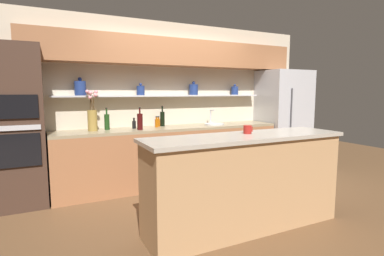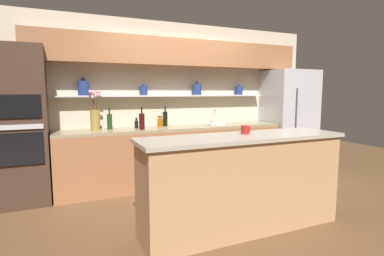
% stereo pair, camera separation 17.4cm
% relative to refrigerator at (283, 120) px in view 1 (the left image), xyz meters
% --- Properties ---
extents(ground_plane, '(12.00, 12.00, 0.00)m').
position_rel_refrigerator_xyz_m(ground_plane, '(-2.16, -1.20, -0.93)').
color(ground_plane, brown).
extents(back_wall_unit, '(5.20, 0.44, 2.60)m').
position_rel_refrigerator_xyz_m(back_wall_unit, '(-2.17, 0.33, 0.62)').
color(back_wall_unit, beige).
rests_on(back_wall_unit, ground_plane).
extents(back_counter_unit, '(3.59, 0.62, 0.92)m').
position_rel_refrigerator_xyz_m(back_counter_unit, '(-2.25, 0.04, -0.47)').
color(back_counter_unit, '#99603D').
rests_on(back_counter_unit, ground_plane).
extents(island_counter, '(2.24, 0.61, 1.02)m').
position_rel_refrigerator_xyz_m(island_counter, '(-2.16, -1.77, -0.42)').
color(island_counter, tan).
rests_on(island_counter, ground_plane).
extents(refrigerator, '(0.87, 0.73, 1.86)m').
position_rel_refrigerator_xyz_m(refrigerator, '(0.00, 0.00, 0.00)').
color(refrigerator, '#B7B7BC').
rests_on(refrigerator, ground_plane).
extents(oven_tower, '(0.70, 0.64, 2.06)m').
position_rel_refrigerator_xyz_m(oven_tower, '(-4.41, 0.04, 0.10)').
color(oven_tower, '#3D281E').
rests_on(oven_tower, ground_plane).
extents(flower_vase, '(0.17, 0.15, 0.58)m').
position_rel_refrigerator_xyz_m(flower_vase, '(-3.46, 0.09, 0.19)').
color(flower_vase, olive).
rests_on(flower_vase, back_counter_unit).
extents(sink_fixture, '(0.33, 0.33, 0.25)m').
position_rel_refrigerator_xyz_m(sink_fixture, '(-1.49, 0.05, 0.01)').
color(sink_fixture, '#B7B7BC').
rests_on(sink_fixture, back_counter_unit).
extents(bottle_wine_0, '(0.07, 0.07, 0.33)m').
position_rel_refrigerator_xyz_m(bottle_wine_0, '(-2.36, 0.21, 0.11)').
color(bottle_wine_0, black).
rests_on(bottle_wine_0, back_counter_unit).
extents(bottle_sauce_1, '(0.05, 0.05, 0.16)m').
position_rel_refrigerator_xyz_m(bottle_sauce_1, '(-2.43, 0.18, 0.06)').
color(bottle_sauce_1, '#9E4C0A').
rests_on(bottle_sauce_1, back_counter_unit).
extents(bottle_sauce_2, '(0.06, 0.06, 0.16)m').
position_rel_refrigerator_xyz_m(bottle_sauce_2, '(-2.86, 0.10, 0.05)').
color(bottle_sauce_2, black).
rests_on(bottle_sauce_2, back_counter_unit).
extents(bottle_sauce_3, '(0.05, 0.05, 0.17)m').
position_rel_refrigerator_xyz_m(bottle_sauce_3, '(-2.79, 0.06, 0.06)').
color(bottle_sauce_3, '#9E4C0A').
rests_on(bottle_sauce_3, back_counter_unit).
extents(bottle_wine_4, '(0.07, 0.07, 0.32)m').
position_rel_refrigerator_xyz_m(bottle_wine_4, '(-3.25, 0.13, 0.11)').
color(bottle_wine_4, '#193814').
rests_on(bottle_wine_4, back_counter_unit).
extents(bottle_sauce_5, '(0.05, 0.05, 0.17)m').
position_rel_refrigerator_xyz_m(bottle_sauce_5, '(-2.50, 0.10, 0.06)').
color(bottle_sauce_5, '#9E4C0A').
rests_on(bottle_sauce_5, back_counter_unit).
extents(bottle_wine_6, '(0.08, 0.08, 0.33)m').
position_rel_refrigerator_xyz_m(bottle_wine_6, '(-2.82, -0.10, 0.11)').
color(bottle_wine_6, '#380C0C').
rests_on(bottle_wine_6, back_counter_unit).
extents(coffee_mug, '(0.11, 0.09, 0.09)m').
position_rel_refrigerator_xyz_m(coffee_mug, '(-2.09, -1.70, 0.13)').
color(coffee_mug, maroon).
rests_on(coffee_mug, island_counter).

